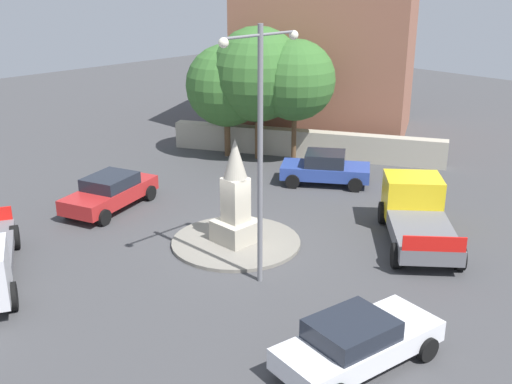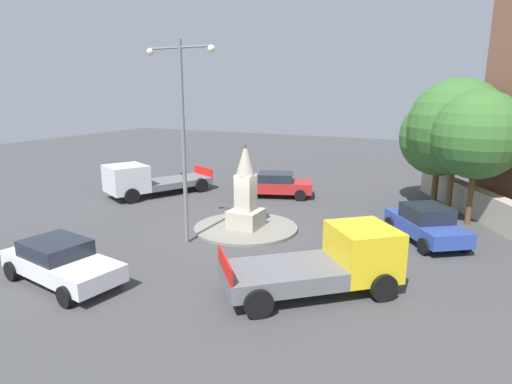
{
  "view_description": "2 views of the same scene",
  "coord_description": "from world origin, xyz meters",
  "px_view_note": "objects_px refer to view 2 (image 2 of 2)",
  "views": [
    {
      "loc": [
        13.83,
        14.93,
        9.38
      ],
      "look_at": [
        -0.62,
        0.39,
        1.91
      ],
      "focal_mm": 43.72,
      "sensor_mm": 36.0,
      "label": 1
    },
    {
      "loc": [
        -8.39,
        16.08,
        6.03
      ],
      "look_at": [
        -0.57,
        0.14,
        1.8
      ],
      "focal_mm": 29.86,
      "sensor_mm": 36.0,
      "label": 2
    }
  ],
  "objects_px": {
    "truck_white_parked_right": "(145,180)",
    "tree_far_corner": "(457,127)",
    "car_white_near_island": "(61,261)",
    "truck_yellow_waiting": "(329,262)",
    "car_red_passing": "(275,184)",
    "tree_near_wall": "(440,137)",
    "monument": "(246,193)",
    "car_blue_far_side": "(426,223)",
    "tree_mid_cluster": "(478,135)",
    "streetlamp": "(183,124)"
  },
  "relations": [
    {
      "from": "streetlamp",
      "to": "monument",
      "type": "bearing_deg",
      "value": -118.06
    },
    {
      "from": "monument",
      "to": "tree_near_wall",
      "type": "height_order",
      "value": "tree_near_wall"
    },
    {
      "from": "streetlamp",
      "to": "tree_far_corner",
      "type": "bearing_deg",
      "value": -134.64
    },
    {
      "from": "car_red_passing",
      "to": "truck_yellow_waiting",
      "type": "xyz_separation_m",
      "value": [
        -6.32,
        10.32,
        0.22
      ]
    },
    {
      "from": "car_blue_far_side",
      "to": "truck_yellow_waiting",
      "type": "distance_m",
      "value": 6.52
    },
    {
      "from": "tree_far_corner",
      "to": "truck_white_parked_right",
      "type": "bearing_deg",
      "value": 14.18
    },
    {
      "from": "truck_white_parked_right",
      "to": "truck_yellow_waiting",
      "type": "bearing_deg",
      "value": 151.89
    },
    {
      "from": "tree_mid_cluster",
      "to": "tree_far_corner",
      "type": "relative_size",
      "value": 0.92
    },
    {
      "from": "car_red_passing",
      "to": "truck_white_parked_right",
      "type": "height_order",
      "value": "truck_white_parked_right"
    },
    {
      "from": "car_blue_far_side",
      "to": "streetlamp",
      "type": "bearing_deg",
      "value": 27.21
    },
    {
      "from": "truck_yellow_waiting",
      "to": "car_red_passing",
      "type": "bearing_deg",
      "value": -58.5
    },
    {
      "from": "tree_near_wall",
      "to": "tree_mid_cluster",
      "type": "height_order",
      "value": "tree_mid_cluster"
    },
    {
      "from": "truck_white_parked_right",
      "to": "tree_far_corner",
      "type": "relative_size",
      "value": 0.97
    },
    {
      "from": "tree_near_wall",
      "to": "tree_far_corner",
      "type": "relative_size",
      "value": 0.86
    },
    {
      "from": "streetlamp",
      "to": "tree_near_wall",
      "type": "distance_m",
      "value": 13.93
    },
    {
      "from": "car_red_passing",
      "to": "truck_yellow_waiting",
      "type": "relative_size",
      "value": 0.87
    },
    {
      "from": "car_white_near_island",
      "to": "truck_yellow_waiting",
      "type": "bearing_deg",
      "value": -157.87
    },
    {
      "from": "truck_yellow_waiting",
      "to": "tree_mid_cluster",
      "type": "relative_size",
      "value": 0.87
    },
    {
      "from": "streetlamp",
      "to": "tree_mid_cluster",
      "type": "bearing_deg",
      "value": -142.76
    },
    {
      "from": "monument",
      "to": "car_white_near_island",
      "type": "xyz_separation_m",
      "value": [
        2.85,
        7.4,
        -0.93
      ]
    },
    {
      "from": "truck_yellow_waiting",
      "to": "tree_near_wall",
      "type": "height_order",
      "value": "tree_near_wall"
    },
    {
      "from": "truck_white_parked_right",
      "to": "tree_far_corner",
      "type": "height_order",
      "value": "tree_far_corner"
    },
    {
      "from": "truck_white_parked_right",
      "to": "tree_near_wall",
      "type": "height_order",
      "value": "tree_near_wall"
    },
    {
      "from": "car_red_passing",
      "to": "tree_near_wall",
      "type": "bearing_deg",
      "value": -165.28
    },
    {
      "from": "car_blue_far_side",
      "to": "tree_mid_cluster",
      "type": "relative_size",
      "value": 0.69
    },
    {
      "from": "streetlamp",
      "to": "tree_near_wall",
      "type": "relative_size",
      "value": 1.37
    },
    {
      "from": "monument",
      "to": "tree_mid_cluster",
      "type": "xyz_separation_m",
      "value": [
        -8.9,
        -5.24,
        2.49
      ]
    },
    {
      "from": "truck_yellow_waiting",
      "to": "truck_white_parked_right",
      "type": "height_order",
      "value": "truck_yellow_waiting"
    },
    {
      "from": "car_red_passing",
      "to": "tree_near_wall",
      "type": "relative_size",
      "value": 0.81
    },
    {
      "from": "car_white_near_island",
      "to": "tree_mid_cluster",
      "type": "height_order",
      "value": "tree_mid_cluster"
    },
    {
      "from": "car_white_near_island",
      "to": "truck_yellow_waiting",
      "type": "relative_size",
      "value": 0.87
    },
    {
      "from": "tree_far_corner",
      "to": "monument",
      "type": "bearing_deg",
      "value": 40.86
    },
    {
      "from": "car_blue_far_side",
      "to": "tree_near_wall",
      "type": "distance_m",
      "value": 7.08
    },
    {
      "from": "car_red_passing",
      "to": "tree_mid_cluster",
      "type": "distance_m",
      "value": 10.76
    },
    {
      "from": "car_white_near_island",
      "to": "car_blue_far_side",
      "type": "xyz_separation_m",
      "value": [
        -10.17,
        -9.31,
        0.04
      ]
    },
    {
      "from": "car_blue_far_side",
      "to": "tree_far_corner",
      "type": "distance_m",
      "value": 6.18
    },
    {
      "from": "car_white_near_island",
      "to": "tree_far_corner",
      "type": "bearing_deg",
      "value": -127.12
    },
    {
      "from": "monument",
      "to": "car_blue_far_side",
      "type": "bearing_deg",
      "value": -165.43
    },
    {
      "from": "car_white_near_island",
      "to": "truck_yellow_waiting",
      "type": "height_order",
      "value": "truck_yellow_waiting"
    },
    {
      "from": "streetlamp",
      "to": "car_blue_far_side",
      "type": "distance_m",
      "value": 10.57
    },
    {
      "from": "streetlamp",
      "to": "truck_yellow_waiting",
      "type": "height_order",
      "value": "streetlamp"
    },
    {
      "from": "truck_yellow_waiting",
      "to": "tree_mid_cluster",
      "type": "height_order",
      "value": "tree_mid_cluster"
    },
    {
      "from": "truck_white_parked_right",
      "to": "tree_far_corner",
      "type": "distance_m",
      "value": 16.95
    },
    {
      "from": "car_white_near_island",
      "to": "tree_far_corner",
      "type": "distance_m",
      "value": 18.31
    },
    {
      "from": "tree_mid_cluster",
      "to": "tree_far_corner",
      "type": "distance_m",
      "value": 1.91
    },
    {
      "from": "car_white_near_island",
      "to": "truck_white_parked_right",
      "type": "height_order",
      "value": "truck_white_parked_right"
    },
    {
      "from": "car_white_near_island",
      "to": "streetlamp",
      "type": "bearing_deg",
      "value": -106.98
    },
    {
      "from": "streetlamp",
      "to": "truck_white_parked_right",
      "type": "relative_size",
      "value": 1.22
    },
    {
      "from": "monument",
      "to": "tree_near_wall",
      "type": "distance_m",
      "value": 11.22
    },
    {
      "from": "streetlamp",
      "to": "car_white_near_island",
      "type": "relative_size",
      "value": 1.71
    }
  ]
}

